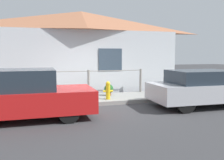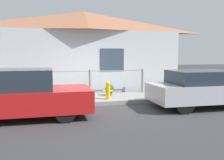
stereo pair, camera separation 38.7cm
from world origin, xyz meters
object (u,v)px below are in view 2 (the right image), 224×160
at_px(car_right, 203,88).
at_px(potted_plant_near_hydrant, 110,89).
at_px(fire_hydrant, 108,90).
at_px(car_left, 16,95).

bearing_deg(car_right, potted_plant_near_hydrant, 141.34).
xyz_separation_m(car_right, fire_hydrant, (-3.07, 1.56, -0.16)).
height_order(car_right, potted_plant_near_hydrant, car_right).
bearing_deg(fire_hydrant, car_left, -153.43).
relative_size(car_right, fire_hydrant, 5.57).
relative_size(fire_hydrant, potted_plant_near_hydrant, 1.46).
bearing_deg(potted_plant_near_hydrant, car_left, -145.00).
bearing_deg(car_left, fire_hydrant, 27.22).
bearing_deg(car_left, potted_plant_near_hydrant, 35.65).
bearing_deg(potted_plant_near_hydrant, fire_hydrant, -108.33).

